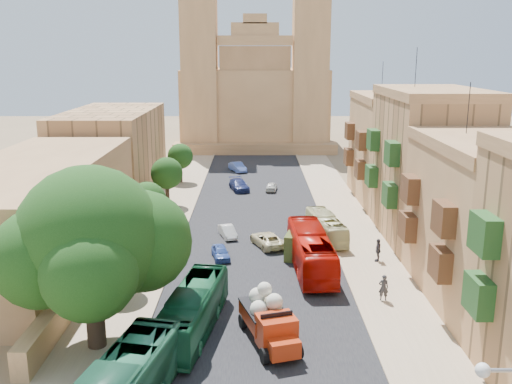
{
  "coord_description": "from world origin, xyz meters",
  "views": [
    {
      "loc": [
        -0.19,
        -26.69,
        16.9
      ],
      "look_at": [
        0.0,
        26.0,
        4.0
      ],
      "focal_mm": 40.0,
      "sensor_mm": 36.0,
      "label": 1
    }
  ],
  "objects_px": {
    "street_tree_b": "(147,201)",
    "car_dkblue": "(239,185)",
    "car_cream": "(267,239)",
    "pedestrian_a": "(384,288)",
    "ficus_tree": "(92,243)",
    "bus_red_east": "(311,251)",
    "car_white_a": "(228,232)",
    "car_blue_a": "(221,252)",
    "bus_green_north": "(192,311)",
    "street_tree_c": "(167,173)",
    "olive_pickup": "(303,242)",
    "red_truck": "(269,319)",
    "pedestrian_c": "(378,250)",
    "street_tree_a": "(117,246)",
    "street_tree_d": "(180,156)",
    "church": "(255,94)",
    "bus_cream_east": "(326,227)",
    "car_blue_b": "(238,167)",
    "car_white_b": "(272,186)"
  },
  "relations": [
    {
      "from": "car_white_a",
      "to": "car_blue_b",
      "type": "relative_size",
      "value": 0.81
    },
    {
      "from": "church",
      "to": "pedestrian_c",
      "type": "xyz_separation_m",
      "value": [
        10.11,
        -60.61,
        -8.53
      ]
    },
    {
      "from": "bus_green_north",
      "to": "street_tree_c",
      "type": "bearing_deg",
      "value": 110.19
    },
    {
      "from": "street_tree_c",
      "to": "pedestrian_c",
      "type": "xyz_separation_m",
      "value": [
        20.11,
        -18.0,
        -2.73
      ]
    },
    {
      "from": "car_white_a",
      "to": "olive_pickup",
      "type": "bearing_deg",
      "value": -50.87
    },
    {
      "from": "street_tree_a",
      "to": "pedestrian_c",
      "type": "height_order",
      "value": "street_tree_a"
    },
    {
      "from": "ficus_tree",
      "to": "street_tree_b",
      "type": "distance_m",
      "value": 20.2
    },
    {
      "from": "ficus_tree",
      "to": "bus_red_east",
      "type": "height_order",
      "value": "ficus_tree"
    },
    {
      "from": "car_blue_a",
      "to": "car_white_a",
      "type": "distance_m",
      "value": 5.79
    },
    {
      "from": "red_truck",
      "to": "car_cream",
      "type": "xyz_separation_m",
      "value": [
        0.3,
        17.48,
        -0.9
      ]
    },
    {
      "from": "car_cream",
      "to": "pedestrian_a",
      "type": "xyz_separation_m",
      "value": [
        7.85,
        -11.56,
        0.33
      ]
    },
    {
      "from": "street_tree_a",
      "to": "car_white_a",
      "type": "relative_size",
      "value": 1.54
    },
    {
      "from": "street_tree_b",
      "to": "car_white_a",
      "type": "bearing_deg",
      "value": 3.64
    },
    {
      "from": "street_tree_a",
      "to": "car_dkblue",
      "type": "height_order",
      "value": "street_tree_a"
    },
    {
      "from": "bus_green_north",
      "to": "car_cream",
      "type": "bearing_deg",
      "value": 81.85
    },
    {
      "from": "pedestrian_c",
      "to": "street_tree_a",
      "type": "bearing_deg",
      "value": -53.86
    },
    {
      "from": "church",
      "to": "red_truck",
      "type": "xyz_separation_m",
      "value": [
        0.7,
        -74.23,
        -7.98
      ]
    },
    {
      "from": "church",
      "to": "car_blue_b",
      "type": "relative_size",
      "value": 8.84
    },
    {
      "from": "street_tree_a",
      "to": "pedestrian_c",
      "type": "xyz_separation_m",
      "value": [
        20.11,
        6.0,
        -2.45
      ]
    },
    {
      "from": "bus_red_east",
      "to": "church",
      "type": "bearing_deg",
      "value": -88.54
    },
    {
      "from": "bus_red_east",
      "to": "car_dkblue",
      "type": "relative_size",
      "value": 2.4
    },
    {
      "from": "red_truck",
      "to": "pedestrian_c",
      "type": "xyz_separation_m",
      "value": [
        9.4,
        13.62,
        -0.55
      ]
    },
    {
      "from": "street_tree_b",
      "to": "red_truck",
      "type": "height_order",
      "value": "street_tree_b"
    },
    {
      "from": "street_tree_c",
      "to": "olive_pickup",
      "type": "xyz_separation_m",
      "value": [
        14.0,
        -16.0,
        -2.65
      ]
    },
    {
      "from": "car_cream",
      "to": "car_white_b",
      "type": "xyz_separation_m",
      "value": [
        1.01,
        21.13,
        -0.07
      ]
    },
    {
      "from": "red_truck",
      "to": "car_blue_b",
      "type": "xyz_separation_m",
      "value": [
        -3.29,
        50.59,
        -0.85
      ]
    },
    {
      "from": "ficus_tree",
      "to": "red_truck",
      "type": "xyz_separation_m",
      "value": [
        10.11,
        0.38,
        -4.9
      ]
    },
    {
      "from": "bus_cream_east",
      "to": "car_white_a",
      "type": "relative_size",
      "value": 2.5
    },
    {
      "from": "bus_red_east",
      "to": "car_blue_a",
      "type": "height_order",
      "value": "bus_red_east"
    },
    {
      "from": "church",
      "to": "car_blue_a",
      "type": "height_order",
      "value": "church"
    },
    {
      "from": "street_tree_a",
      "to": "red_truck",
      "type": "height_order",
      "value": "street_tree_a"
    },
    {
      "from": "ficus_tree",
      "to": "car_blue_a",
      "type": "bearing_deg",
      "value": 66.47
    },
    {
      "from": "street_tree_c",
      "to": "pedestrian_a",
      "type": "distance_m",
      "value": 31.99
    },
    {
      "from": "street_tree_b",
      "to": "car_dkblue",
      "type": "xyz_separation_m",
      "value": [
        7.92,
        19.32,
        -2.95
      ]
    },
    {
      "from": "olive_pickup",
      "to": "bus_cream_east",
      "type": "bearing_deg",
      "value": 57.48
    },
    {
      "from": "church",
      "to": "bus_cream_east",
      "type": "distance_m",
      "value": 55.71
    },
    {
      "from": "red_truck",
      "to": "car_dkblue",
      "type": "height_order",
      "value": "red_truck"
    },
    {
      "from": "pedestrian_c",
      "to": "pedestrian_a",
      "type": "bearing_deg",
      "value": 10.28
    },
    {
      "from": "street_tree_b",
      "to": "bus_red_east",
      "type": "xyz_separation_m",
      "value": [
        14.34,
        -7.76,
        -2.06
      ]
    },
    {
      "from": "bus_cream_east",
      "to": "street_tree_d",
      "type": "bearing_deg",
      "value": -64.59
    },
    {
      "from": "pedestrian_c",
      "to": "car_dkblue",
      "type": "bearing_deg",
      "value": -134.79
    },
    {
      "from": "bus_red_east",
      "to": "car_cream",
      "type": "bearing_deg",
      "value": -61.83
    },
    {
      "from": "pedestrian_c",
      "to": "ficus_tree",
      "type": "bearing_deg",
      "value": -34.83
    },
    {
      "from": "street_tree_a",
      "to": "red_truck",
      "type": "relative_size",
      "value": 0.81
    },
    {
      "from": "street_tree_a",
      "to": "street_tree_c",
      "type": "xyz_separation_m",
      "value": [
        0.0,
        24.0,
        0.28
      ]
    },
    {
      "from": "red_truck",
      "to": "pedestrian_c",
      "type": "bearing_deg",
      "value": 55.37
    },
    {
      "from": "bus_green_north",
      "to": "car_white_b",
      "type": "height_order",
      "value": "bus_green_north"
    },
    {
      "from": "street_tree_d",
      "to": "bus_red_east",
      "type": "height_order",
      "value": "street_tree_d"
    },
    {
      "from": "street_tree_b",
      "to": "car_white_a",
      "type": "distance_m",
      "value": 7.96
    },
    {
      "from": "street_tree_d",
      "to": "car_blue_a",
      "type": "relative_size",
      "value": 1.62
    }
  ]
}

